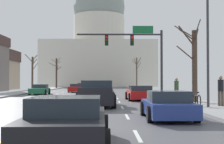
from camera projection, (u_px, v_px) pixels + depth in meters
ground at (59, 110)px, 18.27m from camera, size 20.00×180.00×0.20m
signal_gantry at (137, 46)px, 31.28m from camera, size 7.91×0.41×6.52m
street_lamp_right at (203, 23)px, 18.89m from camera, size 1.96×0.24×7.99m
capitol_building at (99, 45)px, 101.04m from camera, size 32.11×20.91×33.68m
sedan_near_00 at (140, 93)px, 27.73m from camera, size 2.23×4.44×1.20m
pickup_truck_near_01 at (97, 95)px, 21.30m from camera, size 2.38×5.40×1.61m
sedan_near_02 at (168, 106)px, 14.15m from camera, size 2.03×4.37×1.17m
sedan_near_03 at (67, 123)px, 8.10m from camera, size 2.06×4.63×1.21m
sedan_oncoming_00 at (40, 90)px, 39.50m from camera, size 2.02×4.50×1.17m
sedan_oncoming_01 at (76, 88)px, 47.54m from camera, size 2.09×4.53×1.17m
sedan_oncoming_02 at (83, 87)px, 60.11m from camera, size 1.99×4.28×1.22m
sedan_oncoming_03 at (87, 86)px, 69.77m from camera, size 2.16×4.49×1.17m
bare_tree_00 at (137, 72)px, 61.52m from camera, size 1.59×2.09×5.72m
bare_tree_01 at (56, 72)px, 69.21m from camera, size 2.45×1.82×6.16m
bare_tree_02 at (194, 63)px, 23.36m from camera, size 1.54×1.47×5.57m
bare_tree_03 at (32, 72)px, 51.24m from camera, size 2.02×1.56×5.51m
pedestrian_00 at (221, 89)px, 19.64m from camera, size 0.35×0.34×1.74m
pedestrian_01 at (176, 88)px, 25.85m from camera, size 0.35×0.34×1.67m
bicycle_parked at (197, 100)px, 19.32m from camera, size 0.12×1.77×0.85m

